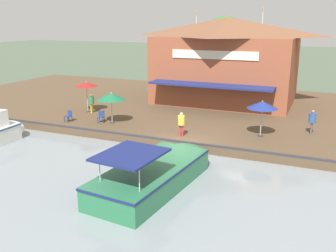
% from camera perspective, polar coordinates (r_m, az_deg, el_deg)
% --- Properties ---
extents(ground_plane, '(220.00, 220.00, 0.00)m').
position_cam_1_polar(ground_plane, '(23.76, 2.21, -3.98)').
color(ground_plane, '#4C5B47').
extents(quay_deck, '(22.00, 56.00, 0.60)m').
position_cam_1_polar(quay_deck, '(33.79, 8.87, 2.35)').
color(quay_deck, brown).
rests_on(quay_deck, ground).
extents(quay_edge_fender, '(0.20, 50.40, 0.10)m').
position_cam_1_polar(quay_edge_fender, '(23.64, 2.31, -2.43)').
color(quay_edge_fender, '#2D2D33').
rests_on(quay_edge_fender, quay_deck).
extents(waterfront_restaurant, '(10.63, 12.88, 8.58)m').
position_cam_1_polar(waterfront_restaurant, '(35.90, 8.92, 9.99)').
color(waterfront_restaurant, brown).
rests_on(waterfront_restaurant, quay_deck).
extents(patio_umbrella_near_quay_edge, '(1.83, 1.83, 2.56)m').
position_cam_1_polar(patio_umbrella_near_quay_edge, '(31.91, -12.33, 6.21)').
color(patio_umbrella_near_quay_edge, '#B7B7B7').
rests_on(patio_umbrella_near_quay_edge, quay_deck).
extents(patio_umbrella_mid_patio_right, '(1.98, 1.98, 2.41)m').
position_cam_1_polar(patio_umbrella_mid_patio_right, '(25.18, 14.18, 3.14)').
color(patio_umbrella_mid_patio_right, '#B7B7B7').
rests_on(patio_umbrella_mid_patio_right, quay_deck).
extents(patio_umbrella_far_corner, '(2.09, 2.09, 2.32)m').
position_cam_1_polar(patio_umbrella_far_corner, '(28.04, -8.65, 4.48)').
color(patio_umbrella_far_corner, '#B7B7B7').
rests_on(patio_umbrella_far_corner, quay_deck).
extents(cafe_chair_far_corner_seat, '(0.54, 0.54, 0.85)m').
position_cam_1_polar(cafe_chair_far_corner_seat, '(28.67, -10.16, 1.48)').
color(cafe_chair_far_corner_seat, navy).
rests_on(cafe_chair_far_corner_seat, quay_deck).
extents(cafe_chair_facing_river, '(0.54, 0.54, 0.85)m').
position_cam_1_polar(cafe_chair_facing_river, '(29.43, -14.90, 1.57)').
color(cafe_chair_facing_river, navy).
rests_on(cafe_chair_facing_river, quay_deck).
extents(person_near_entrance, '(0.46, 0.46, 1.63)m').
position_cam_1_polar(person_near_entrance, '(24.64, 2.05, 0.68)').
color(person_near_entrance, '#B23338').
rests_on(person_near_entrance, quay_deck).
extents(person_at_quay_edge, '(0.47, 0.47, 1.66)m').
position_cam_1_polar(person_at_quay_edge, '(26.99, 21.13, 1.00)').
color(person_at_quay_edge, '#4C4C56').
rests_on(person_at_quay_edge, quay_deck).
extents(person_mid_patio, '(0.45, 0.45, 1.60)m').
position_cam_1_polar(person_mid_patio, '(31.71, -11.60, 3.73)').
color(person_mid_patio, gold).
rests_on(person_mid_patio, quay_deck).
extents(motorboat_mid_row, '(8.78, 3.75, 2.33)m').
position_cam_1_polar(motorboat_mid_row, '(19.08, -1.34, -6.76)').
color(motorboat_mid_row, '#287047').
rests_on(motorboat_mid_row, river_water).
extents(tree_downstream_bank, '(5.10, 4.86, 7.92)m').
position_cam_1_polar(tree_downstream_bank, '(39.55, 8.23, 12.60)').
color(tree_downstream_bank, brown).
rests_on(tree_downstream_bank, quay_deck).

